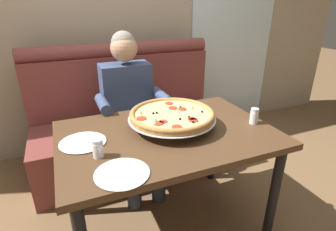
# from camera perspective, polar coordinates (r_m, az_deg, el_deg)

# --- Properties ---
(ground_plane) EXTENTS (16.00, 16.00, 0.00)m
(ground_plane) POSITION_cam_1_polar(r_m,az_deg,el_deg) (2.06, -0.10, -22.38)
(ground_plane) COLOR brown
(back_wall_with_window) EXTENTS (6.00, 0.12, 2.80)m
(back_wall_with_window) POSITION_cam_1_polar(r_m,az_deg,el_deg) (2.85, -12.41, 21.39)
(back_wall_with_window) COLOR tan
(back_wall_with_window) RESTS_ON ground_plane
(window_panel) EXTENTS (1.10, 0.02, 2.80)m
(window_panel) POSITION_cam_1_polar(r_m,az_deg,el_deg) (3.36, 14.31, 21.46)
(window_panel) COLOR white
(window_panel) RESTS_ON ground_plane
(booth_bench) EXTENTS (1.75, 0.78, 1.13)m
(booth_bench) POSITION_cam_1_polar(r_m,az_deg,el_deg) (2.53, -7.95, -2.01)
(booth_bench) COLOR brown
(booth_bench) RESTS_ON ground_plane
(dining_table) EXTENTS (1.29, 0.86, 0.75)m
(dining_table) POSITION_cam_1_polar(r_m,az_deg,el_deg) (1.65, -0.12, -6.30)
(dining_table) COLOR #4C331E
(dining_table) RESTS_ON ground_plane
(diner_main) EXTENTS (0.54, 0.64, 1.27)m
(diner_main) POSITION_cam_1_polar(r_m,az_deg,el_deg) (2.16, -8.18, 2.38)
(diner_main) COLOR #2D3342
(diner_main) RESTS_ON ground_plane
(pizza) EXTENTS (0.55, 0.55, 0.11)m
(pizza) POSITION_cam_1_polar(r_m,az_deg,el_deg) (1.64, 0.85, 0.13)
(pizza) COLOR silver
(pizza) RESTS_ON dining_table
(shaker_parmesan) EXTENTS (0.06, 0.06, 0.10)m
(shaker_parmesan) POSITION_cam_1_polar(r_m,az_deg,el_deg) (1.39, -14.86, -7.13)
(shaker_parmesan) COLOR white
(shaker_parmesan) RESTS_ON dining_table
(shaker_oregano) EXTENTS (0.05, 0.05, 0.10)m
(shaker_oregano) POSITION_cam_1_polar(r_m,az_deg,el_deg) (1.79, 18.07, -0.33)
(shaker_oregano) COLOR white
(shaker_oregano) RESTS_ON dining_table
(plate_near_left) EXTENTS (0.26, 0.26, 0.02)m
(plate_near_left) POSITION_cam_1_polar(r_m,az_deg,el_deg) (1.26, -9.92, -11.97)
(plate_near_left) COLOR white
(plate_near_left) RESTS_ON dining_table
(plate_near_right) EXTENTS (0.26, 0.26, 0.02)m
(plate_near_right) POSITION_cam_1_polar(r_m,az_deg,el_deg) (1.56, -17.93, -5.32)
(plate_near_right) COLOR white
(plate_near_right) RESTS_ON dining_table
(patio_chair) EXTENTS (0.40, 0.40, 0.86)m
(patio_chair) POSITION_cam_1_polar(r_m,az_deg,el_deg) (4.01, 7.10, 9.49)
(patio_chair) COLOR black
(patio_chair) RESTS_ON ground_plane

